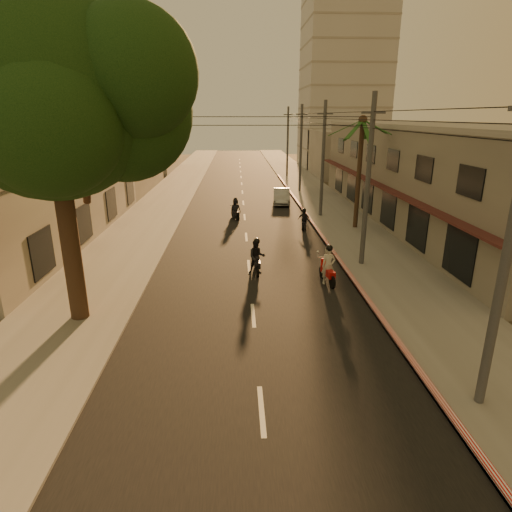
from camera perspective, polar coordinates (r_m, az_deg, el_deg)
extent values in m
plane|color=#383023|center=(16.03, -0.09, -11.09)|extent=(160.00, 160.00, 0.00)
cube|color=black|center=(34.87, -1.54, 5.20)|extent=(10.00, 140.00, 0.02)
cube|color=slate|center=(35.78, 10.61, 5.31)|extent=(5.00, 140.00, 0.12)
cube|color=slate|center=(35.53, -13.77, 5.01)|extent=(5.00, 140.00, 0.12)
cube|color=red|center=(30.53, 8.28, 3.30)|extent=(0.20, 60.00, 0.20)
cube|color=gray|center=(35.42, 22.13, 9.83)|extent=(8.00, 34.00, 7.00)
cube|color=#A59E95|center=(35.16, 22.85, 15.70)|extent=(8.20, 34.20, 0.30)
cube|color=#491F1D|center=(33.93, 15.34, 9.51)|extent=(0.80, 34.00, 0.12)
cube|color=#A59E95|center=(31.47, -27.92, 6.31)|extent=(8.00, 24.00, 5.00)
cube|color=gray|center=(31.13, -28.63, 10.97)|extent=(8.20, 24.20, 0.20)
cube|color=#B7B5B2|center=(72.18, 11.63, 22.74)|extent=(12.00, 12.00, 28.00)
cylinder|color=black|center=(17.87, -23.44, 0.93)|extent=(0.70, 0.70, 6.00)
cylinder|color=black|center=(17.40, -21.73, 10.85)|extent=(1.22, 2.17, 3.04)
cylinder|color=black|center=(17.24, -27.02, 10.79)|extent=(1.31, 1.49, 2.73)
sphere|color=black|center=(17.22, -25.84, 18.69)|extent=(7.20, 7.20, 7.20)
sphere|color=black|center=(17.48, -17.33, 17.93)|extent=(5.20, 5.20, 5.20)
sphere|color=black|center=(18.67, -30.06, 16.99)|extent=(4.80, 4.80, 4.80)
sphere|color=black|center=(15.31, -25.83, 15.56)|extent=(4.60, 4.60, 4.60)
sphere|color=black|center=(15.90, -16.16, 22.44)|extent=(4.40, 4.40, 4.40)
sphere|color=black|center=(19.17, -19.86, 22.46)|extent=(4.40, 4.40, 4.40)
cylinder|color=black|center=(31.44, 13.54, 10.31)|extent=(0.32, 0.32, 7.60)
sphere|color=black|center=(31.18, 14.07, 17.23)|extent=(0.60, 0.60, 0.60)
cylinder|color=#38383A|center=(12.53, 30.46, 0.14)|extent=(0.26, 0.26, 9.00)
cylinder|color=#38383A|center=(23.24, 14.66, 9.34)|extent=(0.26, 0.26, 9.00)
cube|color=#38383A|center=(23.00, 15.39, 17.97)|extent=(1.20, 0.12, 0.12)
cylinder|color=#38383A|center=(34.81, 8.91, 12.46)|extent=(0.26, 0.26, 9.00)
cube|color=#38383A|center=(34.65, 9.20, 18.23)|extent=(1.20, 0.12, 0.12)
cylinder|color=#38383A|center=(46.59, 5.99, 13.98)|extent=(0.26, 0.26, 9.00)
cube|color=#38383A|center=(46.47, 6.14, 18.28)|extent=(1.20, 0.12, 0.12)
cylinder|color=#38383A|center=(58.47, 4.24, 14.86)|extent=(0.26, 0.26, 9.00)
cube|color=#38383A|center=(58.37, 4.32, 18.29)|extent=(1.20, 0.12, 0.12)
cube|color=#A59E95|center=(60.95, 11.59, 13.27)|extent=(8.00, 14.00, 6.00)
cube|color=#A59E95|center=(50.12, -18.41, 10.81)|extent=(8.00, 14.00, 4.40)
cube|color=#A59E95|center=(67.46, -14.48, 13.94)|extent=(8.00, 14.00, 7.00)
cylinder|color=black|center=(21.89, 8.82, -2.16)|extent=(0.21, 0.64, 0.63)
cylinder|color=black|center=(20.67, 10.14, -3.47)|extent=(0.21, 0.64, 0.63)
cube|color=#B50E0D|center=(21.10, 9.58, -2.11)|extent=(0.50, 1.26, 0.34)
cube|color=#B50E0D|center=(21.53, 9.08, -1.19)|extent=(0.35, 0.16, 0.67)
cylinder|color=silver|center=(21.53, 9.01, -0.09)|extent=(0.61, 0.13, 0.04)
imported|color=beige|center=(20.99, 9.63, -1.28)|extent=(0.82, 0.66, 1.88)
sphere|color=black|center=(20.72, 9.75, 1.04)|extent=(0.34, 0.34, 0.34)
sphere|color=silver|center=(21.32, 8.28, 0.55)|extent=(0.13, 0.13, 0.13)
sphere|color=silver|center=(21.53, 9.85, 0.65)|extent=(0.13, 0.13, 0.13)
cylinder|color=black|center=(23.00, -0.06, -0.95)|extent=(0.13, 0.60, 0.60)
cylinder|color=black|center=(21.74, 0.23, -2.11)|extent=(0.13, 0.60, 0.60)
cube|color=black|center=(22.20, 0.10, -0.88)|extent=(0.35, 1.19, 0.32)
cube|color=black|center=(22.65, -0.02, -0.06)|extent=(0.33, 0.12, 0.64)
cylinder|color=silver|center=(22.66, -0.05, 0.95)|extent=(0.59, 0.06, 0.04)
imported|color=black|center=(22.10, 0.10, -0.12)|extent=(0.93, 0.75, 1.80)
sphere|color=black|center=(21.85, 0.10, 2.00)|extent=(0.32, 0.32, 0.32)
cylinder|color=black|center=(31.75, 6.44, 4.23)|extent=(0.19, 0.51, 0.50)
cylinder|color=black|center=(30.67, 6.34, 3.74)|extent=(0.19, 0.51, 0.50)
cube|color=black|center=(31.08, 6.40, 4.39)|extent=(0.44, 1.01, 0.27)
cube|color=black|center=(31.49, 6.44, 4.82)|extent=(0.28, 0.14, 0.54)
cylinder|color=silver|center=(31.52, 6.47, 5.41)|extent=(0.49, 0.14, 0.04)
imported|color=black|center=(31.02, 6.41, 4.86)|extent=(1.02, 0.71, 1.50)
sphere|color=black|center=(30.87, 6.46, 6.12)|extent=(0.27, 0.27, 0.27)
cylinder|color=black|center=(34.71, -3.09, 5.57)|extent=(0.27, 0.56, 0.55)
cylinder|color=black|center=(33.57, -2.43, 5.14)|extent=(0.27, 0.56, 0.55)
cube|color=black|center=(34.01, -2.73, 5.77)|extent=(0.61, 1.12, 0.30)
cube|color=black|center=(34.44, -3.00, 6.18)|extent=(0.31, 0.19, 0.59)
cylinder|color=silver|center=(34.48, -3.07, 6.78)|extent=(0.53, 0.21, 0.04)
imported|color=black|center=(33.95, -2.74, 6.25)|extent=(1.13, 1.02, 1.66)
sphere|color=black|center=(33.80, -2.76, 7.54)|extent=(0.30, 0.30, 0.30)
imported|color=#96999D|center=(40.31, 3.43, 7.94)|extent=(2.23, 4.50, 1.40)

